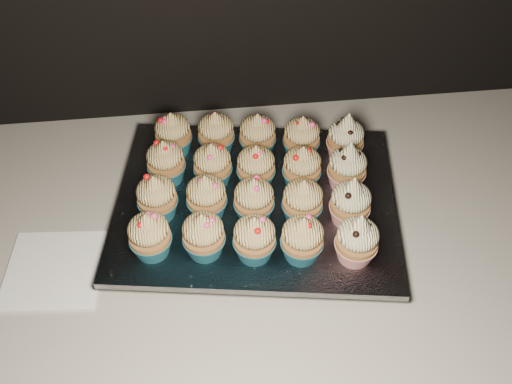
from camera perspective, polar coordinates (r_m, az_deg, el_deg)
cabinet at (r=1.36m, az=8.75°, el=-15.08°), size 2.40×0.60×0.86m
worktop at (r=0.99m, az=11.69°, el=-2.83°), size 2.44×0.64×0.04m
napkin at (r=0.93m, az=-19.50°, el=-7.34°), size 0.16×0.16×0.00m
baking_tray at (r=0.94m, az=0.00°, el=-1.60°), size 0.46×0.38×0.02m
foil_lining at (r=0.93m, az=0.00°, el=-0.92°), size 0.50×0.42×0.01m
cupcake_0 at (r=0.84m, az=-10.59°, el=-4.29°), size 0.06×0.06×0.08m
cupcake_1 at (r=0.83m, az=-5.26°, el=-4.32°), size 0.06×0.06×0.08m
cupcake_2 at (r=0.83m, az=-0.16°, el=-4.63°), size 0.06×0.06×0.08m
cupcake_3 at (r=0.83m, az=4.64°, el=-4.69°), size 0.06×0.06×0.08m
cupcake_4 at (r=0.83m, az=10.08°, el=-4.73°), size 0.06×0.06×0.10m
cupcake_5 at (r=0.89m, az=-9.87°, el=-0.55°), size 0.06×0.06×0.08m
cupcake_6 at (r=0.88m, az=-4.97°, el=-0.50°), size 0.06×0.06×0.08m
cupcake_7 at (r=0.87m, az=-0.20°, el=-0.80°), size 0.06×0.06×0.08m
cupcake_8 at (r=0.87m, az=4.68°, el=-0.94°), size 0.06×0.06×0.08m
cupcake_9 at (r=0.88m, az=9.43°, el=-1.05°), size 0.06×0.06×0.10m
cupcake_10 at (r=0.94m, az=-9.00°, el=2.98°), size 0.06×0.06×0.08m
cupcake_11 at (r=0.93m, az=-4.36°, el=2.71°), size 0.06×0.06×0.08m
cupcake_12 at (r=0.92m, az=-0.00°, el=2.52°), size 0.06×0.06×0.08m
cupcake_13 at (r=0.92m, az=4.61°, el=2.43°), size 0.06×0.06×0.08m
cupcake_14 at (r=0.93m, az=9.12°, el=2.46°), size 0.06×0.06×0.10m
cupcake_15 at (r=0.99m, az=-8.28°, el=5.76°), size 0.06×0.06×0.08m
cupcake_16 at (r=0.98m, az=-4.01°, el=5.88°), size 0.06×0.06×0.08m
cupcake_17 at (r=0.98m, az=0.16°, el=5.71°), size 0.06×0.06×0.08m
cupcake_18 at (r=0.98m, az=4.58°, el=5.44°), size 0.06×0.06×0.08m
cupcake_19 at (r=0.98m, az=8.94°, el=5.32°), size 0.06×0.06×0.10m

